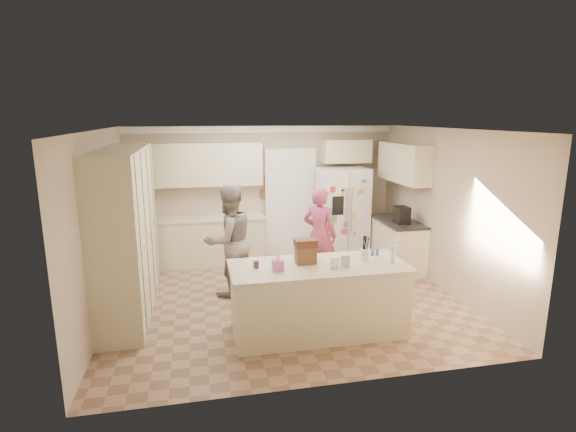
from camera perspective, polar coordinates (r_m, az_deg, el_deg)
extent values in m
cube|color=#98795B|center=(7.08, -0.22, -10.65)|extent=(5.20, 4.60, 0.02)
cube|color=white|center=(6.50, -0.24, 11.05)|extent=(5.20, 4.60, 0.02)
cube|color=#BEAB90|center=(8.90, -3.21, 3.01)|extent=(5.20, 0.02, 2.60)
cube|color=#BEAB90|center=(4.52, 5.69, -6.72)|extent=(5.20, 0.02, 2.60)
cube|color=#BEAB90|center=(6.67, -22.76, -1.27)|extent=(0.02, 4.60, 2.60)
cube|color=#BEAB90|center=(7.62, 19.37, 0.65)|extent=(0.02, 4.60, 2.60)
cube|color=white|center=(8.73, -3.26, 10.93)|extent=(5.20, 0.08, 0.12)
cube|color=beige|center=(6.84, -19.82, -1.79)|extent=(0.60, 2.60, 2.35)
cube|color=beige|center=(8.70, -10.35, -3.23)|extent=(2.20, 0.60, 0.88)
cube|color=beige|center=(8.57, -10.47, -0.29)|extent=(2.24, 0.63, 0.04)
cube|color=beige|center=(8.54, -10.77, 6.46)|extent=(2.20, 0.35, 0.80)
cube|color=black|center=(9.02, 0.30, 1.53)|extent=(0.90, 0.06, 2.10)
cube|color=white|center=(8.98, 0.34, 1.49)|extent=(1.02, 0.03, 2.22)
cube|color=brown|center=(8.83, -3.06, 4.57)|extent=(0.15, 0.02, 0.20)
cube|color=brown|center=(8.87, -3.04, 2.84)|extent=(0.15, 0.02, 0.20)
cube|color=white|center=(8.86, 6.93, 0.25)|extent=(0.93, 0.74, 1.80)
cube|color=gray|center=(8.54, 7.69, -0.25)|extent=(0.02, 0.02, 1.78)
cube|color=black|center=(8.40, 6.35, 1.32)|extent=(0.22, 0.03, 0.35)
cylinder|color=silver|center=(8.47, 7.44, 0.70)|extent=(0.02, 0.02, 0.85)
cylinder|color=silver|center=(8.51, 8.07, 0.73)|extent=(0.02, 0.02, 0.85)
cube|color=beige|center=(9.02, 7.44, 8.17)|extent=(0.95, 0.35, 0.45)
cube|color=beige|center=(8.53, 13.73, -3.70)|extent=(0.60, 1.20, 0.88)
cube|color=#2D2B28|center=(8.41, 13.83, -0.70)|extent=(0.63, 1.24, 0.04)
cube|color=beige|center=(8.48, 14.46, 6.57)|extent=(0.35, 1.50, 0.70)
cube|color=black|center=(8.19, 14.24, 0.13)|extent=(0.22, 0.28, 0.30)
cube|color=beige|center=(5.97, 3.85, -10.61)|extent=(2.20, 0.90, 0.88)
cube|color=beige|center=(5.80, 3.92, -6.43)|extent=(2.28, 0.96, 0.05)
cylinder|color=white|center=(6.01, 9.80, -4.88)|extent=(0.13, 0.13, 0.15)
cube|color=pink|center=(5.56, -1.29, -6.23)|extent=(0.13, 0.13, 0.14)
cone|color=white|center=(5.52, -1.30, -5.15)|extent=(0.08, 0.08, 0.08)
cube|color=brown|center=(5.81, 2.24, -4.97)|extent=(0.26, 0.18, 0.22)
cube|color=#592D1E|center=(5.76, 2.26, -3.45)|extent=(0.28, 0.20, 0.10)
cylinder|color=#59263F|center=(5.67, -4.07, -6.14)|extent=(0.07, 0.07, 0.09)
cube|color=white|center=(5.63, 5.96, -5.95)|extent=(0.12, 0.06, 0.16)
cube|color=silver|center=(5.72, 7.25, -5.68)|extent=(0.12, 0.05, 0.16)
cylinder|color=silver|center=(5.94, 13.22, -4.81)|extent=(0.07, 0.07, 0.24)
cylinder|color=#4756B0|center=(6.23, 10.68, -4.57)|extent=(0.05, 0.05, 0.09)
cylinder|color=#4756B0|center=(6.26, 11.27, -4.52)|extent=(0.05, 0.05, 0.09)
imported|color=gray|center=(7.07, -7.47, -3.14)|extent=(1.06, 0.98, 1.76)
imported|color=#A93656|center=(7.59, 4.04, -2.42)|extent=(0.71, 0.68, 1.64)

